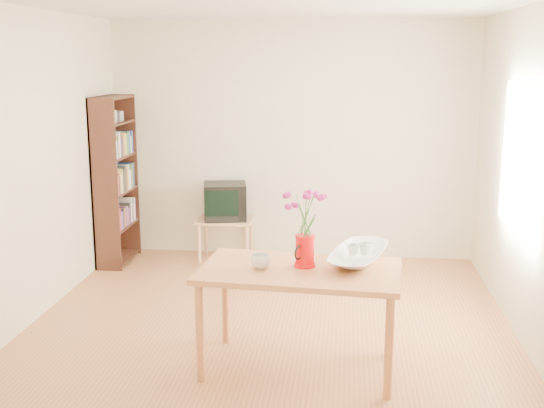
# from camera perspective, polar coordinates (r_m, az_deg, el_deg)

# --- Properties ---
(room) EXTENTS (4.50, 4.50, 4.50)m
(room) POSITION_cam_1_polar(r_m,az_deg,el_deg) (5.32, -0.04, 2.50)
(room) COLOR #A4633A
(room) RESTS_ON ground
(table) EXTENTS (1.46, 0.91, 0.75)m
(table) POSITION_cam_1_polar(r_m,az_deg,el_deg) (4.81, 2.36, -6.35)
(table) COLOR #B96C3F
(table) RESTS_ON ground
(tv_stand) EXTENTS (0.60, 0.45, 0.46)m
(tv_stand) POSITION_cam_1_polar(r_m,az_deg,el_deg) (7.52, -3.91, -1.77)
(tv_stand) COLOR tan
(tv_stand) RESTS_ON ground
(bookshelf) EXTENTS (0.28, 0.70, 1.80)m
(bookshelf) POSITION_cam_1_polar(r_m,az_deg,el_deg) (7.50, -12.92, 1.46)
(bookshelf) COLOR black
(bookshelf) RESTS_ON ground
(pitcher) EXTENTS (0.15, 0.21, 0.23)m
(pitcher) POSITION_cam_1_polar(r_m,az_deg,el_deg) (4.81, 2.76, -4.04)
(pitcher) COLOR red
(pitcher) RESTS_ON table
(flowers) EXTENTS (0.26, 0.26, 0.37)m
(flowers) POSITION_cam_1_polar(r_m,az_deg,el_deg) (4.73, 2.81, -0.54)
(flowers) COLOR #D1319E
(flowers) RESTS_ON pitcher
(mug) EXTENTS (0.15, 0.15, 0.10)m
(mug) POSITION_cam_1_polar(r_m,az_deg,el_deg) (4.77, -0.93, -4.82)
(mug) COLOR white
(mug) RESTS_ON table
(bowl) EXTENTS (0.64, 0.64, 0.49)m
(bowl) POSITION_cam_1_polar(r_m,az_deg,el_deg) (4.93, 7.31, -2.02)
(bowl) COLOR white
(bowl) RESTS_ON table
(teacup_a) EXTENTS (0.10, 0.10, 0.07)m
(teacup_a) POSITION_cam_1_polar(r_m,az_deg,el_deg) (4.94, 6.83, -2.54)
(teacup_a) COLOR white
(teacup_a) RESTS_ON bowl
(teacup_b) EXTENTS (0.10, 0.10, 0.07)m
(teacup_b) POSITION_cam_1_polar(r_m,az_deg,el_deg) (4.96, 7.81, -2.47)
(teacup_b) COLOR white
(teacup_b) RESTS_ON bowl
(television) EXTENTS (0.52, 0.50, 0.39)m
(television) POSITION_cam_1_polar(r_m,az_deg,el_deg) (7.47, -3.92, 0.29)
(television) COLOR black
(television) RESTS_ON tv_stand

